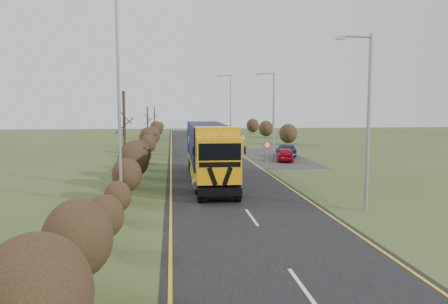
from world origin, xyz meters
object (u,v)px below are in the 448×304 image
car_blue_sedan (286,151)px  speed_sign (267,150)px  lorry (209,149)px  car_red_hatchback (285,154)px  streetlight_near (367,115)px

car_blue_sedan → speed_sign: speed_sign is taller
lorry → car_red_hatchback: bearing=52.8°
lorry → streetlight_near: (6.83, -9.23, 2.41)m
car_red_hatchback → speed_sign: size_ratio=1.66×
streetlight_near → lorry: bearing=126.5°
streetlight_near → speed_sign: streetlight_near is taller
car_blue_sedan → speed_sign: 8.63m
car_blue_sedan → streetlight_near: (-2.14, -22.86, 4.06)m
car_blue_sedan → speed_sign: bearing=66.0°
car_red_hatchback → streetlight_near: 20.08m
car_red_hatchback → streetlight_near: size_ratio=0.44×
lorry → speed_sign: lorry is taller
lorry → streetlight_near: bearing=-52.9°
car_blue_sedan → speed_sign: (-3.64, -7.76, 0.96)m
lorry → speed_sign: size_ratio=6.34×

